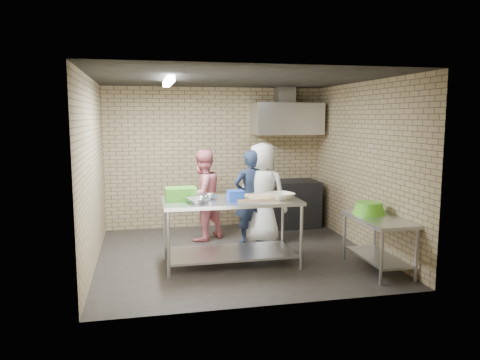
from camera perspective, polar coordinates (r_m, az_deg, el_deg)
name	(u,v)px	position (r m, az deg, el deg)	size (l,w,h in m)	color
floor	(236,255)	(7.31, -0.44, -9.20)	(4.20, 4.20, 0.00)	black
ceiling	(236,79)	(7.01, -0.46, 12.41)	(4.20, 4.20, 0.00)	black
back_wall	(215,158)	(8.99, -3.05, 2.77)	(4.20, 0.06, 2.70)	tan
front_wall	(273,189)	(5.11, 4.11, -1.10)	(4.20, 0.06, 2.70)	tan
left_wall	(93,172)	(6.92, -17.74, 0.90)	(0.06, 4.00, 2.70)	tan
right_wall	(363,166)	(7.74, 14.97, 1.70)	(0.06, 4.00, 2.70)	tan
prep_table	(231,232)	(6.71, -1.16, -6.46)	(1.94, 0.97, 0.97)	silver
side_counter	(378,244)	(6.82, 16.65, -7.52)	(0.60, 1.20, 0.75)	silver
stove	(287,204)	(9.09, 5.79, -2.93)	(1.20, 0.70, 0.90)	black
range_hood	(287,119)	(8.98, 5.84, 7.53)	(1.30, 0.60, 0.60)	silver
hood_duct	(285,95)	(9.13, 5.58, 10.36)	(0.35, 0.30, 0.30)	#A5A8AD
wall_shelf	(299,128)	(9.26, 7.23, 6.40)	(0.80, 0.20, 0.04)	#3F2B19
fluorescent_fixture	(168,82)	(6.87, -8.84, 11.90)	(0.10, 1.25, 0.08)	white
green_crate	(181,194)	(6.62, -7.33, -1.67)	(0.43, 0.32, 0.17)	#399A1C
blue_tub	(235,195)	(6.51, -0.57, -1.91)	(0.22, 0.22, 0.14)	#1843B9
cutting_board	(255,197)	(6.66, 1.82, -2.16)	(0.59, 0.45, 0.03)	tan
mixing_bowl_a	(197,200)	(6.33, -5.27, -2.52)	(0.30, 0.30, 0.07)	silver
mixing_bowl_b	(209,197)	(6.60, -3.81, -2.09)	(0.23, 0.23, 0.07)	#BBBEC2
ceramic_bowl	(281,196)	(6.63, 5.04, -1.98)	(0.37, 0.37, 0.09)	beige
green_basin	(369,208)	(6.92, 15.66, -3.35)	(0.46, 0.46, 0.17)	#59C626
bottle_red	(287,122)	(9.18, 5.76, 7.10)	(0.07, 0.07, 0.18)	#B22619
bottle_green	(306,123)	(9.31, 8.12, 6.98)	(0.06, 0.06, 0.15)	green
man_navy	(250,197)	(7.78, 1.24, -2.11)	(0.58, 0.38, 1.59)	#131A31
woman_pink	(203,195)	(8.03, -4.64, -1.88)	(0.77, 0.60, 1.58)	#E37882
woman_white	(262,193)	(7.83, 2.75, -1.63)	(0.84, 0.54, 1.71)	white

